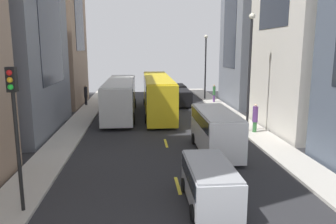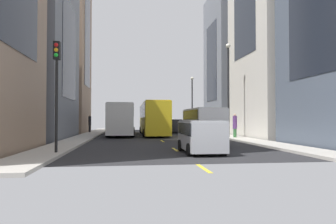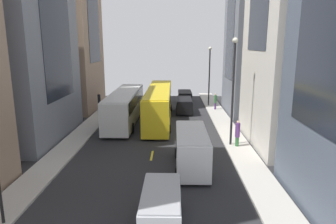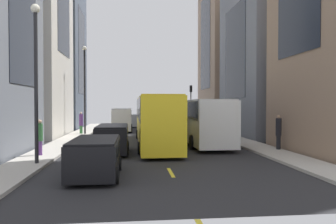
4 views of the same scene
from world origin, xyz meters
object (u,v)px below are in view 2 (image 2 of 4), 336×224
object	(u,v)px
city_bus_white	(121,117)
streetcar_yellow	(153,116)
delivery_van_white	(203,123)
pedestrian_crossing_mid	(90,123)
pedestrian_walking_far	(235,125)
car_black_0	(168,125)
traffic_light_near_corner	(57,75)
car_black_1	(172,125)
car_silver_2	(201,134)
pedestrian_crossing_near	(200,123)

from	to	relation	value
city_bus_white	streetcar_yellow	size ratio (longest dim) A/B	0.85
delivery_van_white	pedestrian_crossing_mid	xyz separation A→B (m)	(-10.49, 17.39, -0.20)
streetcar_yellow	pedestrian_walking_far	bearing A→B (deg)	-52.73
car_black_0	pedestrian_walking_far	xyz separation A→B (m)	(3.55, -19.59, 0.32)
traffic_light_near_corner	pedestrian_crossing_mid	bearing A→B (deg)	93.24
pedestrian_crossing_mid	traffic_light_near_corner	xyz separation A→B (m)	(1.38, -24.35, 2.68)
delivery_van_white	car_black_1	bearing A→B (deg)	89.79
delivery_van_white	traffic_light_near_corner	size ratio (longest dim) A/B	1.10
streetcar_yellow	car_black_0	world-z (taller)	streetcar_yellow
streetcar_yellow	car_black_0	xyz separation A→B (m)	(3.20, 10.71, -1.18)
car_black_0	pedestrian_crossing_mid	bearing A→B (deg)	-149.85
streetcar_yellow	car_black_1	bearing A→B (deg)	54.42
pedestrian_crossing_mid	traffic_light_near_corner	bearing A→B (deg)	86.03
delivery_van_white	car_black_0	xyz separation A→B (m)	(0.37, 23.70, -0.57)
pedestrian_crossing_mid	car_black_0	bearing A→B (deg)	-157.06
city_bus_white	delivery_van_white	size ratio (longest dim) A/B	2.11
car_black_1	car_silver_2	world-z (taller)	car_black_1
city_bus_white	pedestrian_crossing_near	size ratio (longest dim) A/B	6.31
city_bus_white	car_black_0	size ratio (longest dim) A/B	3.02
pedestrian_walking_far	pedestrian_crossing_near	bearing A→B (deg)	29.82
car_silver_2	pedestrian_crossing_near	size ratio (longest dim) A/B	2.03
streetcar_yellow	delivery_van_white	size ratio (longest dim) A/B	2.48
city_bus_white	traffic_light_near_corner	bearing A→B (deg)	-98.14
city_bus_white	car_silver_2	size ratio (longest dim) A/B	3.11
car_black_0	car_black_1	size ratio (longest dim) A/B	0.93
traffic_light_near_corner	delivery_van_white	bearing A→B (deg)	37.36
pedestrian_walking_far	traffic_light_near_corner	distance (m)	17.32
city_bus_white	car_black_1	xyz separation A→B (m)	(6.46, 5.03, -0.98)
car_black_0	pedestrian_walking_far	bearing A→B (deg)	-79.72
traffic_light_near_corner	car_black_1	bearing A→B (deg)	69.07
car_black_1	streetcar_yellow	bearing A→B (deg)	-125.58
city_bus_white	car_black_1	bearing A→B (deg)	37.87
car_black_1	car_silver_2	xyz separation A→B (m)	(-1.84, -23.78, -0.02)
delivery_van_white	car_silver_2	size ratio (longest dim) A/B	1.47
streetcar_yellow	delivery_van_white	xyz separation A→B (m)	(2.83, -12.99, -0.61)
car_black_0	city_bus_white	bearing A→B (deg)	-120.07
car_silver_2	pedestrian_crossing_mid	distance (m)	25.67
streetcar_yellow	pedestrian_crossing_mid	bearing A→B (deg)	150.12
streetcar_yellow	car_silver_2	size ratio (longest dim) A/B	3.65
pedestrian_crossing_near	pedestrian_walking_far	world-z (taller)	pedestrian_walking_far
delivery_van_white	pedestrian_crossing_near	world-z (taller)	delivery_van_white
pedestrian_walking_far	car_black_0	bearing A→B (deg)	40.58
city_bus_white	pedestrian_crossing_mid	size ratio (longest dim) A/B	5.81
streetcar_yellow	traffic_light_near_corner	size ratio (longest dim) A/B	2.72
car_black_0	pedestrian_walking_far	distance (m)	19.91
car_black_0	pedestrian_crossing_near	distance (m)	6.51
car_silver_2	city_bus_white	bearing A→B (deg)	103.85
delivery_van_white	pedestrian_crossing_mid	size ratio (longest dim) A/B	2.75
pedestrian_crossing_near	traffic_light_near_corner	size ratio (longest dim) A/B	0.37
car_silver_2	traffic_light_near_corner	size ratio (longest dim) A/B	0.75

